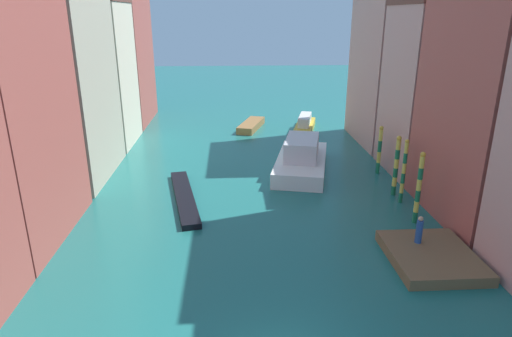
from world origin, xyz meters
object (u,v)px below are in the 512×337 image
(waterfront_dock, at_px, (431,257))
(mooring_pole_0, at_px, (419,187))
(mooring_pole_2, at_px, (396,165))
(person_on_dock, at_px, (419,230))
(vaporetto_white, at_px, (301,159))
(motorboat_0, at_px, (251,125))
(mooring_pole_1, at_px, (404,171))
(motorboat_1, at_px, (305,125))
(gondola_black, at_px, (184,197))
(mooring_pole_3, at_px, (379,149))

(waterfront_dock, xyz_separation_m, mooring_pole_0, (0.97, 4.57, 2.07))
(mooring_pole_2, bearing_deg, person_on_dock, -101.03)
(mooring_pole_0, distance_m, vaporetto_white, 11.62)
(motorboat_0, bearing_deg, mooring_pole_1, -66.50)
(motorboat_1, bearing_deg, mooring_pole_1, -80.32)
(gondola_black, bearing_deg, mooring_pole_1, -5.11)
(mooring_pole_0, bearing_deg, gondola_black, 163.10)
(mooring_pole_0, height_order, motorboat_0, mooring_pole_0)
(waterfront_dock, height_order, vaporetto_white, vaporetto_white)
(mooring_pole_2, height_order, motorboat_1, mooring_pole_2)
(waterfront_dock, xyz_separation_m, person_on_dock, (-0.34, 1.03, 1.01))
(motorboat_0, distance_m, motorboat_1, 6.07)
(gondola_black, height_order, motorboat_0, motorboat_0)
(motorboat_0, bearing_deg, mooring_pole_3, -58.23)
(mooring_pole_3, height_order, vaporetto_white, mooring_pole_3)
(mooring_pole_2, height_order, motorboat_0, mooring_pole_2)
(mooring_pole_1, height_order, mooring_pole_3, mooring_pole_1)
(waterfront_dock, xyz_separation_m, gondola_black, (-13.75, 9.04, -0.09))
(person_on_dock, xyz_separation_m, motorboat_1, (-1.85, 26.75, -0.64))
(mooring_pole_1, bearing_deg, mooring_pole_0, -94.88)
(vaporetto_white, distance_m, motorboat_0, 14.92)
(vaporetto_white, bearing_deg, motorboat_0, 103.51)
(waterfront_dock, height_order, mooring_pole_3, mooring_pole_3)
(vaporetto_white, xyz_separation_m, gondola_black, (-9.15, -5.63, -0.83))
(person_on_dock, distance_m, mooring_pole_0, 3.92)
(person_on_dock, height_order, vaporetto_white, vaporetto_white)
(motorboat_0, bearing_deg, waterfront_dock, -74.50)
(vaporetto_white, height_order, motorboat_0, vaporetto_white)
(mooring_pole_0, bearing_deg, mooring_pole_3, 86.45)
(vaporetto_white, bearing_deg, mooring_pole_3, -9.69)
(mooring_pole_3, bearing_deg, person_on_dock, -98.47)
(mooring_pole_2, height_order, mooring_pole_3, mooring_pole_2)
(waterfront_dock, distance_m, person_on_dock, 1.48)
(mooring_pole_0, relative_size, gondola_black, 0.47)
(mooring_pole_1, bearing_deg, motorboat_1, 99.68)
(mooring_pole_2, distance_m, motorboat_1, 19.10)
(mooring_pole_0, distance_m, mooring_pole_3, 9.07)
(mooring_pole_1, distance_m, mooring_pole_3, 5.93)
(mooring_pole_0, height_order, vaporetto_white, mooring_pole_0)
(person_on_dock, height_order, mooring_pole_0, mooring_pole_0)
(mooring_pole_0, xyz_separation_m, motorboat_0, (-9.06, 24.59, -1.98))
(motorboat_1, bearing_deg, mooring_pole_3, -75.29)
(mooring_pole_3, height_order, motorboat_1, mooring_pole_3)
(mooring_pole_1, distance_m, motorboat_0, 23.48)
(mooring_pole_1, height_order, motorboat_1, mooring_pole_1)
(mooring_pole_2, distance_m, mooring_pole_3, 4.57)
(waterfront_dock, relative_size, person_on_dock, 3.32)
(mooring_pole_0, relative_size, mooring_pole_2, 1.05)
(mooring_pole_3, xyz_separation_m, motorboat_1, (-3.72, 14.17, -1.38))
(person_on_dock, xyz_separation_m, mooring_pole_3, (1.87, 12.59, 0.74))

